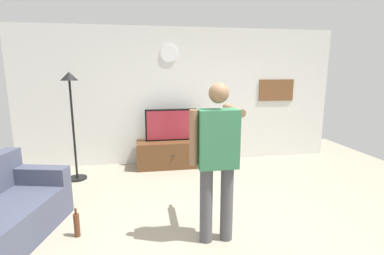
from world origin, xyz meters
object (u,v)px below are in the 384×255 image
object	(u,v)px
framed_picture	(276,90)
floor_lamp	(71,104)
wall_clock	(169,53)
beverage_bottle	(77,225)
television	(171,125)
person_standing_nearer_lamp	(217,154)
tv_stand	(172,153)

from	to	relation	value
framed_picture	floor_lamp	distance (m)	4.04
framed_picture	wall_clock	bearing A→B (deg)	-179.87
beverage_bottle	television	bearing A→B (deg)	60.47
wall_clock	framed_picture	distance (m)	2.38
beverage_bottle	person_standing_nearer_lamp	bearing A→B (deg)	-11.58
person_standing_nearer_lamp	beverage_bottle	size ratio (longest dim) A/B	5.10
television	person_standing_nearer_lamp	size ratio (longest dim) A/B	0.58
framed_picture	person_standing_nearer_lamp	bearing A→B (deg)	-125.18
tv_stand	beverage_bottle	xyz separation A→B (m)	(-1.31, -2.27, -0.12)
wall_clock	tv_stand	bearing A→B (deg)	-90.00
wall_clock	floor_lamp	bearing A→B (deg)	-157.52
wall_clock	person_standing_nearer_lamp	world-z (taller)	wall_clock
beverage_bottle	framed_picture	bearing A→B (deg)	35.64
framed_picture	person_standing_nearer_lamp	xyz separation A→B (m)	(-2.03, -2.89, -0.47)
tv_stand	television	world-z (taller)	television
television	wall_clock	distance (m)	1.39
wall_clock	floor_lamp	distance (m)	2.04
television	beverage_bottle	size ratio (longest dim) A/B	2.93
tv_stand	framed_picture	world-z (taller)	framed_picture
wall_clock	framed_picture	xyz separation A→B (m)	(2.27, 0.00, -0.74)
wall_clock	television	bearing A→B (deg)	-90.00
wall_clock	person_standing_nearer_lamp	size ratio (longest dim) A/B	0.19
floor_lamp	person_standing_nearer_lamp	xyz separation A→B (m)	(1.94, -2.17, -0.33)
wall_clock	beverage_bottle	bearing A→B (deg)	-117.14
tv_stand	wall_clock	xyz separation A→B (m)	(0.00, 0.29, 1.94)
person_standing_nearer_lamp	beverage_bottle	world-z (taller)	person_standing_nearer_lamp
tv_stand	person_standing_nearer_lamp	distance (m)	2.70
beverage_bottle	floor_lamp	bearing A→B (deg)	101.91
floor_lamp	beverage_bottle	bearing A→B (deg)	-78.09
wall_clock	beverage_bottle	distance (m)	3.54
wall_clock	floor_lamp	world-z (taller)	wall_clock
tv_stand	person_standing_nearer_lamp	xyz separation A→B (m)	(0.23, -2.59, 0.73)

